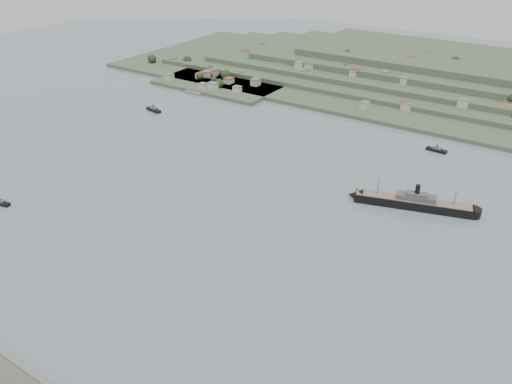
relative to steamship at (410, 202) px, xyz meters
The scene contains 6 objects.
ground 125.93m from the steamship, 133.80° to the right, with size 1400.00×1400.00×0.00m, color slate.
far_peninsula 308.09m from the steamship, 101.08° to the left, with size 760.00×309.00×30.00m.
steamship is the anchor object (origin of this frame).
tugboat 291.23m from the steamship, 147.06° to the right, with size 15.06×6.94×6.55m.
ferry_west 293.66m from the steamship, behind, with size 20.42×8.99×7.41m.
ferry_east 107.33m from the steamship, 95.97° to the left, with size 18.14×5.92×6.71m.
Camera 1 is at (164.76, -222.72, 181.46)m, focal length 35.00 mm.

